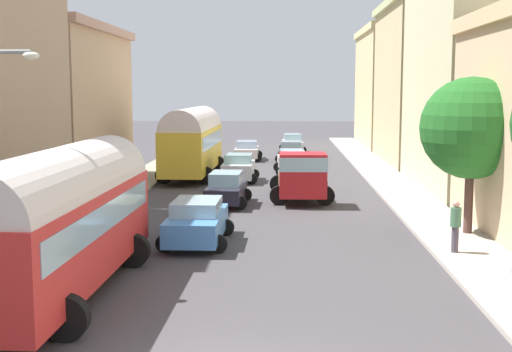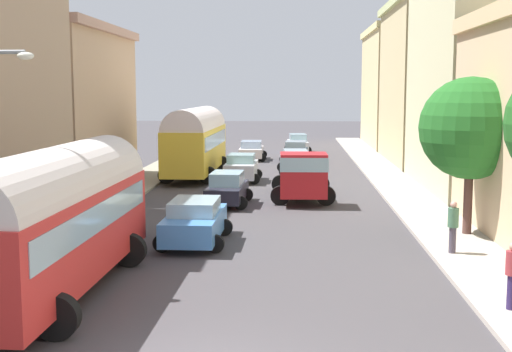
{
  "view_description": "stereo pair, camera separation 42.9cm",
  "coord_description": "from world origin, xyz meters",
  "px_view_note": "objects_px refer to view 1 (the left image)",
  "views": [
    {
      "loc": [
        1.23,
        -11.99,
        5.33
      ],
      "look_at": [
        0.0,
        16.46,
        1.7
      ],
      "focal_mm": 47.69,
      "sensor_mm": 36.0,
      "label": 1
    },
    {
      "loc": [
        1.66,
        -11.97,
        5.33
      ],
      "look_at": [
        0.0,
        16.46,
        1.7
      ],
      "focal_mm": 47.69,
      "sensor_mm": 36.0,
      "label": 2
    }
  ],
  "objects_px": {
    "cargo_truck_0": "(301,176)",
    "pedestrian_0": "(456,225)",
    "car_5": "(239,168)",
    "car_1": "(291,151)",
    "car_6": "(247,150)",
    "parked_bus_1": "(192,139)",
    "car_2": "(293,143)",
    "car_0": "(292,162)",
    "car_4": "(226,189)",
    "parked_bus_0": "(61,215)",
    "car_3": "(197,221)"
  },
  "relations": [
    {
      "from": "car_1",
      "to": "car_3",
      "type": "bearing_deg",
      "value": -97.24
    },
    {
      "from": "cargo_truck_0",
      "to": "pedestrian_0",
      "type": "distance_m",
      "value": 11.68
    },
    {
      "from": "parked_bus_1",
      "to": "car_1",
      "type": "distance_m",
      "value": 11.5
    },
    {
      "from": "car_4",
      "to": "car_5",
      "type": "distance_m",
      "value": 8.11
    },
    {
      "from": "parked_bus_0",
      "to": "parked_bus_1",
      "type": "bearing_deg",
      "value": 89.85
    },
    {
      "from": "car_4",
      "to": "car_2",
      "type": "bearing_deg",
      "value": 82.96
    },
    {
      "from": "car_6",
      "to": "cargo_truck_0",
      "type": "bearing_deg",
      "value": -79.14
    },
    {
      "from": "cargo_truck_0",
      "to": "car_1",
      "type": "bearing_deg",
      "value": 90.99
    },
    {
      "from": "car_0",
      "to": "car_1",
      "type": "bearing_deg",
      "value": 89.95
    },
    {
      "from": "car_2",
      "to": "cargo_truck_0",
      "type": "bearing_deg",
      "value": -89.68
    },
    {
      "from": "cargo_truck_0",
      "to": "parked_bus_1",
      "type": "bearing_deg",
      "value": 126.22
    },
    {
      "from": "parked_bus_0",
      "to": "car_0",
      "type": "height_order",
      "value": "parked_bus_0"
    },
    {
      "from": "car_0",
      "to": "cargo_truck_0",
      "type": "bearing_deg",
      "value": -88.25
    },
    {
      "from": "car_3",
      "to": "car_5",
      "type": "relative_size",
      "value": 1.17
    },
    {
      "from": "pedestrian_0",
      "to": "car_4",
      "type": "bearing_deg",
      "value": 130.78
    },
    {
      "from": "cargo_truck_0",
      "to": "car_5",
      "type": "distance_m",
      "value": 7.74
    },
    {
      "from": "car_4",
      "to": "pedestrian_0",
      "type": "height_order",
      "value": "pedestrian_0"
    },
    {
      "from": "car_4",
      "to": "cargo_truck_0",
      "type": "bearing_deg",
      "value": 19.04
    },
    {
      "from": "car_4",
      "to": "car_5",
      "type": "relative_size",
      "value": 1.07
    },
    {
      "from": "car_4",
      "to": "car_6",
      "type": "xyz_separation_m",
      "value": [
        -0.2,
        20.49,
        -0.03
      ]
    },
    {
      "from": "car_5",
      "to": "pedestrian_0",
      "type": "xyz_separation_m",
      "value": [
        8.17,
        -17.6,
        0.23
      ]
    },
    {
      "from": "car_6",
      "to": "pedestrian_0",
      "type": "distance_m",
      "value": 31.14
    },
    {
      "from": "car_3",
      "to": "car_6",
      "type": "distance_m",
      "value": 28.5
    },
    {
      "from": "car_1",
      "to": "car_0",
      "type": "bearing_deg",
      "value": -90.05
    },
    {
      "from": "car_5",
      "to": "car_1",
      "type": "bearing_deg",
      "value": 74.59
    },
    {
      "from": "car_0",
      "to": "car_5",
      "type": "xyz_separation_m",
      "value": [
        -3.16,
        -3.78,
        0.03
      ]
    },
    {
      "from": "cargo_truck_0",
      "to": "car_6",
      "type": "height_order",
      "value": "cargo_truck_0"
    },
    {
      "from": "parked_bus_1",
      "to": "car_2",
      "type": "height_order",
      "value": "parked_bus_1"
    },
    {
      "from": "parked_bus_0",
      "to": "pedestrian_0",
      "type": "bearing_deg",
      "value": 23.1
    },
    {
      "from": "cargo_truck_0",
      "to": "car_4",
      "type": "bearing_deg",
      "value": -160.96
    },
    {
      "from": "car_1",
      "to": "car_5",
      "type": "xyz_separation_m",
      "value": [
        -3.17,
        -11.49,
        0.06
      ]
    },
    {
      "from": "parked_bus_0",
      "to": "car_4",
      "type": "relative_size",
      "value": 2.47
    },
    {
      "from": "car_1",
      "to": "car_6",
      "type": "distance_m",
      "value": 3.5
    },
    {
      "from": "car_0",
      "to": "car_4",
      "type": "bearing_deg",
      "value": -104.94
    },
    {
      "from": "parked_bus_1",
      "to": "car_2",
      "type": "distance_m",
      "value": 18.32
    },
    {
      "from": "parked_bus_1",
      "to": "car_4",
      "type": "relative_size",
      "value": 2.49
    },
    {
      "from": "cargo_truck_0",
      "to": "pedestrian_0",
      "type": "relative_size",
      "value": 3.7
    },
    {
      "from": "car_6",
      "to": "pedestrian_0",
      "type": "relative_size",
      "value": 2.28
    },
    {
      "from": "car_1",
      "to": "car_3",
      "type": "height_order",
      "value": "car_3"
    },
    {
      "from": "cargo_truck_0",
      "to": "car_0",
      "type": "distance_m",
      "value": 10.69
    },
    {
      "from": "car_0",
      "to": "car_2",
      "type": "xyz_separation_m",
      "value": [
        0.18,
        15.23,
        -0.0
      ]
    },
    {
      "from": "car_0",
      "to": "car_5",
      "type": "height_order",
      "value": "car_5"
    },
    {
      "from": "car_3",
      "to": "car_6",
      "type": "xyz_separation_m",
      "value": [
        0.12,
        28.5,
        -0.05
      ]
    },
    {
      "from": "cargo_truck_0",
      "to": "car_0",
      "type": "height_order",
      "value": "cargo_truck_0"
    },
    {
      "from": "car_2",
      "to": "car_5",
      "type": "relative_size",
      "value": 1.17
    },
    {
      "from": "car_4",
      "to": "car_6",
      "type": "relative_size",
      "value": 0.96
    },
    {
      "from": "car_0",
      "to": "car_4",
      "type": "height_order",
      "value": "car_0"
    },
    {
      "from": "cargo_truck_0",
      "to": "car_4",
      "type": "relative_size",
      "value": 1.68
    },
    {
      "from": "car_5",
      "to": "cargo_truck_0",
      "type": "bearing_deg",
      "value": -63.22
    },
    {
      "from": "car_4",
      "to": "pedestrian_0",
      "type": "distance_m",
      "value": 12.54
    }
  ]
}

